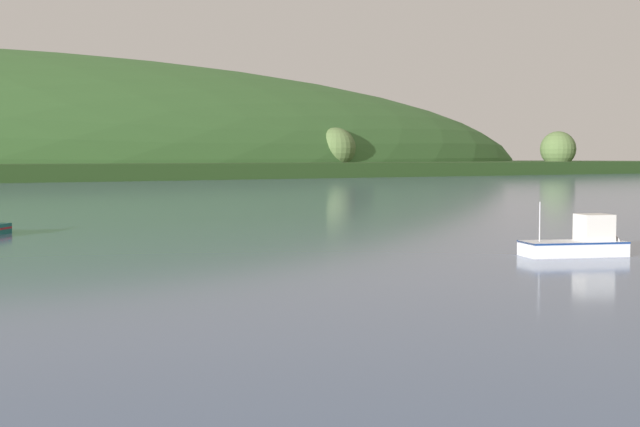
# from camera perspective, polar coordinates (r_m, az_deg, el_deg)

# --- Properties ---
(fishing_boat_moored) EXTENTS (5.16, 3.21, 3.06)m
(fishing_boat_moored) POSITION_cam_1_polar(r_m,az_deg,el_deg) (43.14, 15.74, -1.98)
(fishing_boat_moored) COLOR white
(fishing_boat_moored) RESTS_ON ground
(mooring_buoy_off_fishing_boat) EXTENTS (0.61, 0.61, 0.69)m
(mooring_buoy_off_fishing_boat) POSITION_cam_1_polar(r_m,az_deg,el_deg) (67.52, 16.29, -0.39)
(mooring_buoy_off_fishing_boat) COLOR red
(mooring_buoy_off_fishing_boat) RESTS_ON ground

